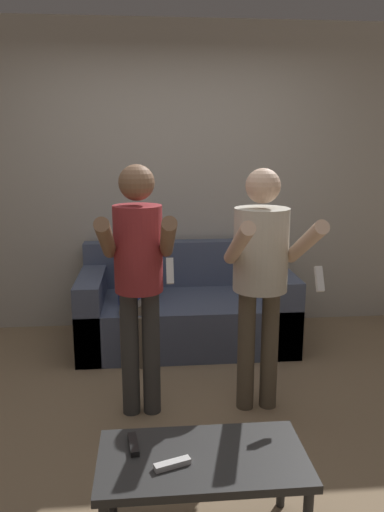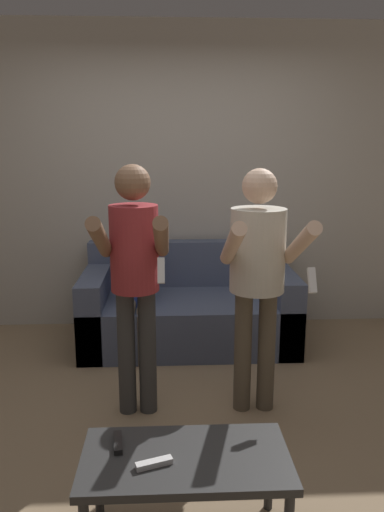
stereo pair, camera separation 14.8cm
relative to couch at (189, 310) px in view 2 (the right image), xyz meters
The scene contains 9 objects.
ground_plane 1.38m from the couch, 94.45° to the right, with size 14.00×14.00×0.00m, color #937A5B.
wall_back 1.18m from the couch, 102.22° to the left, with size 6.40×0.06×2.70m.
couch is the anchor object (origin of this frame).
person_standing_left 1.40m from the couch, 107.66° to the right, with size 0.41×0.67×1.56m.
person_standing_right 1.40m from the couch, 72.31° to the right, with size 0.45×0.72×1.53m.
person_seated 0.59m from the couch, 151.42° to the right, with size 0.28×0.51×1.14m.
coffee_table 2.24m from the couch, 92.67° to the right, with size 0.87×0.45×0.42m.
remote_near 2.31m from the couch, 95.80° to the right, with size 0.15×0.08×0.02m.
remote_far 2.19m from the couch, 100.33° to the right, with size 0.05×0.15×0.02m.
Camera 2 is at (-0.06, -2.70, 1.69)m, focal length 35.00 mm.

